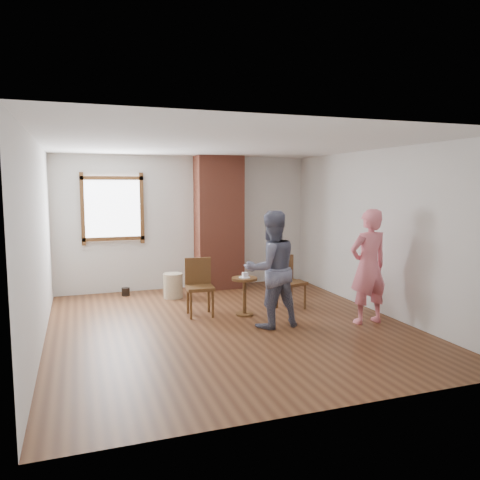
% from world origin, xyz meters
% --- Properties ---
extents(ground, '(5.50, 5.50, 0.00)m').
position_xyz_m(ground, '(0.00, 0.00, 0.00)').
color(ground, brown).
rests_on(ground, ground).
extents(room_shell, '(5.04, 5.52, 2.62)m').
position_xyz_m(room_shell, '(-0.06, 0.61, 1.81)').
color(room_shell, silver).
rests_on(room_shell, ground).
extents(brick_chimney, '(0.90, 0.50, 2.60)m').
position_xyz_m(brick_chimney, '(0.60, 2.50, 1.30)').
color(brick_chimney, '#A04D39').
rests_on(brick_chimney, ground).
extents(stoneware_crock, '(0.44, 0.44, 0.45)m').
position_xyz_m(stoneware_crock, '(-0.44, 1.96, 0.22)').
color(stoneware_crock, beige).
rests_on(stoneware_crock, ground).
extents(dark_pot, '(0.19, 0.19, 0.15)m').
position_xyz_m(dark_pot, '(-1.24, 2.40, 0.07)').
color(dark_pot, black).
rests_on(dark_pot, ground).
extents(dining_chair_left, '(0.45, 0.45, 0.89)m').
position_xyz_m(dining_chair_left, '(-0.26, 0.72, 0.50)').
color(dining_chair_left, brown).
rests_on(dining_chair_left, ground).
extents(dining_chair_right, '(0.51, 0.51, 0.87)m').
position_xyz_m(dining_chair_right, '(1.24, 0.64, 0.49)').
color(dining_chair_right, brown).
rests_on(dining_chair_right, ground).
extents(side_table, '(0.40, 0.40, 0.60)m').
position_xyz_m(side_table, '(0.40, 0.45, 0.40)').
color(side_table, brown).
rests_on(side_table, ground).
extents(cake_plate, '(0.18, 0.18, 0.01)m').
position_xyz_m(cake_plate, '(0.40, 0.45, 0.60)').
color(cake_plate, white).
rests_on(cake_plate, side_table).
extents(cake_slice, '(0.08, 0.07, 0.06)m').
position_xyz_m(cake_slice, '(0.41, 0.45, 0.64)').
color(cake_slice, white).
rests_on(cake_slice, cake_plate).
extents(man, '(0.87, 0.70, 1.68)m').
position_xyz_m(man, '(0.56, -0.23, 0.84)').
color(man, black).
rests_on(man, ground).
extents(person_pink, '(0.63, 0.43, 1.69)m').
position_xyz_m(person_pink, '(1.98, -0.53, 0.85)').
color(person_pink, pink).
rests_on(person_pink, ground).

